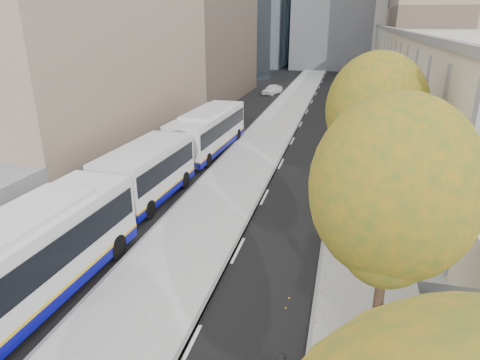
% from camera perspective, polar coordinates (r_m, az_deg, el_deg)
% --- Properties ---
extents(bus_platform, '(4.25, 150.00, 0.15)m').
position_cam_1_polar(bus_platform, '(34.25, 3.08, 5.15)').
color(bus_platform, '#AAAAAA').
rests_on(bus_platform, ground).
extents(sidewalk, '(4.75, 150.00, 0.08)m').
position_cam_1_polar(sidewalk, '(33.75, 16.56, 4.02)').
color(sidewalk, gray).
rests_on(sidewalk, ground).
extents(building_tan, '(18.00, 92.00, 8.00)m').
position_cam_1_polar(building_tan, '(63.06, 26.79, 13.78)').
color(building_tan, '#ABA489').
rests_on(building_tan, ground).
extents(tree_c, '(4.20, 4.20, 7.28)m').
position_cam_1_polar(tree_c, '(11.23, 19.81, -1.16)').
color(tree_c, black).
rests_on(tree_c, sidewalk).
extents(tree_d, '(4.40, 4.40, 7.60)m').
position_cam_1_polar(tree_d, '(19.83, 17.73, 8.85)').
color(tree_d, black).
rests_on(tree_d, sidewalk).
extents(bus_far, '(3.37, 17.77, 2.95)m').
position_cam_1_polar(bus_far, '(27.84, -7.13, 4.66)').
color(bus_far, silver).
rests_on(bus_far, ground).
extents(distant_car, '(2.51, 4.01, 1.27)m').
position_cam_1_polar(distant_car, '(57.20, 4.31, 11.96)').
color(distant_car, white).
rests_on(distant_car, ground).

